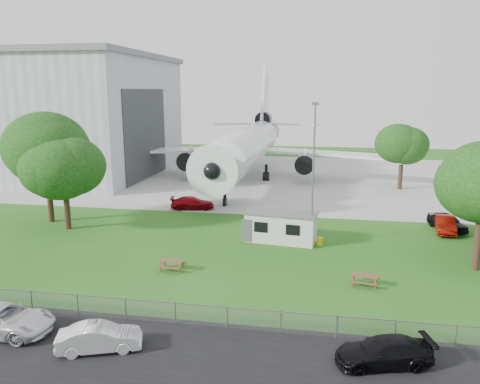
% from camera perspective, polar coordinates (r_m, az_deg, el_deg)
% --- Properties ---
extents(ground, '(160.00, 160.00, 0.00)m').
position_cam_1_polar(ground, '(36.55, -4.77, -8.68)').
color(ground, '#377623').
extents(asphalt_strip, '(120.00, 8.00, 0.02)m').
position_cam_1_polar(asphalt_strip, '(25.44, -12.66, -18.83)').
color(asphalt_strip, black).
rests_on(asphalt_strip, ground).
extents(concrete_apron, '(120.00, 46.00, 0.03)m').
position_cam_1_polar(concrete_apron, '(72.70, 2.87, 1.90)').
color(concrete_apron, '#B7B7B2').
rests_on(concrete_apron, ground).
extents(hangar, '(43.00, 31.00, 18.55)m').
position_cam_1_polar(hangar, '(83.47, -24.41, 8.67)').
color(hangar, '#B2B7BC').
rests_on(hangar, ground).
extents(airliner, '(46.36, 47.73, 17.69)m').
position_cam_1_polar(airliner, '(70.11, 1.06, 5.87)').
color(airliner, white).
rests_on(airliner, ground).
extents(site_cabin, '(6.90, 3.51, 2.62)m').
position_cam_1_polar(site_cabin, '(41.39, 5.04, -4.25)').
color(site_cabin, beige).
rests_on(site_cabin, ground).
extents(picnic_west, '(1.95, 1.68, 0.76)m').
position_cam_1_polar(picnic_west, '(35.51, -8.30, -9.41)').
color(picnic_west, brown).
rests_on(picnic_west, ground).
extents(picnic_east, '(2.10, 1.88, 0.76)m').
position_cam_1_polar(picnic_east, '(33.65, 14.90, -10.96)').
color(picnic_east, brown).
rests_on(picnic_east, ground).
extents(fence, '(58.00, 0.04, 1.30)m').
position_cam_1_polar(fence, '(28.27, -9.86, -15.37)').
color(fence, gray).
rests_on(fence, ground).
extents(lamp_mast, '(0.16, 0.16, 12.00)m').
position_cam_1_polar(lamp_mast, '(39.80, 8.90, 1.93)').
color(lamp_mast, slate).
rests_on(lamp_mast, ground).
extents(tree_west_big, '(8.73, 8.73, 11.65)m').
position_cam_1_polar(tree_west_big, '(50.10, -22.60, 4.71)').
color(tree_west_big, '#382619').
rests_on(tree_west_big, ground).
extents(tree_west_small, '(7.32, 7.32, 9.72)m').
position_cam_1_polar(tree_west_small, '(46.94, -20.70, 2.89)').
color(tree_west_small, '#382619').
rests_on(tree_west_small, ground).
extents(tree_far_apron, '(6.88, 6.88, 9.13)m').
position_cam_1_polar(tree_far_apron, '(66.09, 19.20, 5.17)').
color(tree_far_apron, '#382619').
rests_on(tree_far_apron, ground).
extents(car_centre_sedan, '(4.47, 2.81, 1.39)m').
position_cam_1_polar(car_centre_sedan, '(25.96, -16.74, -16.66)').
color(car_centre_sedan, white).
rests_on(car_centre_sedan, ground).
extents(car_west_estate, '(5.65, 2.63, 1.57)m').
position_cam_1_polar(car_west_estate, '(29.45, -26.99, -13.73)').
color(car_west_estate, silver).
rests_on(car_west_estate, ground).
extents(car_east_van, '(5.00, 2.99, 1.36)m').
position_cam_1_polar(car_east_van, '(24.82, 17.11, -18.15)').
color(car_east_van, black).
rests_on(car_east_van, ground).
extents(car_ne_hatch, '(3.38, 4.98, 1.57)m').
position_cam_1_polar(car_ne_hatch, '(48.84, 23.94, -3.35)').
color(car_ne_hatch, black).
rests_on(car_ne_hatch, ground).
extents(car_ne_sedan, '(2.13, 4.78, 1.52)m').
position_cam_1_polar(car_ne_sedan, '(47.93, 23.69, -3.65)').
color(car_ne_sedan, maroon).
rests_on(car_ne_sedan, ground).
extents(car_apron_van, '(5.11, 2.89, 1.40)m').
position_cam_1_polar(car_apron_van, '(52.70, -5.82, -1.36)').
color(car_apron_van, maroon).
rests_on(car_apron_van, ground).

